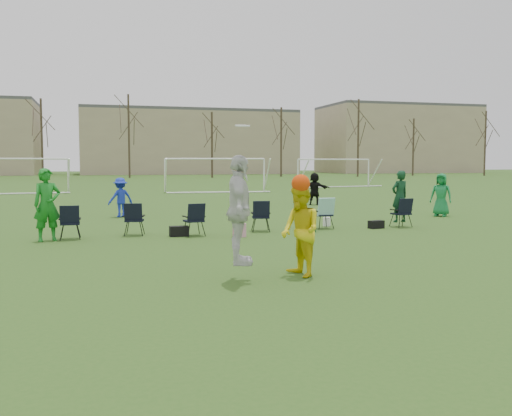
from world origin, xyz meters
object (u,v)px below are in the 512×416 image
object	(u,v)px
fielder_green_near	(47,205)
fielder_green_far	(441,195)
fielder_blue	(120,197)
goal_right	(334,165)
fielder_black	(315,189)
center_contest	(269,219)
goal_mid	(215,165)
goal_left	(13,166)

from	to	relation	value
fielder_green_near	fielder_green_far	xyz separation A→B (m)	(14.61, 3.38, -0.14)
fielder_blue	goal_right	xyz separation A→B (m)	(19.50, 23.98, 1.15)
fielder_black	fielder_blue	bearing A→B (deg)	58.30
fielder_blue	center_contest	bearing A→B (deg)	77.85
fielder_green_far	goal_mid	world-z (taller)	goal_mid
goal_mid	fielder_green_near	bearing A→B (deg)	-107.66
fielder_blue	goal_right	world-z (taller)	goal_right
center_contest	goal_left	xyz separation A→B (m)	(-8.66, 33.02, 0.80)
goal_mid	fielder_green_far	bearing A→B (deg)	-72.92
fielder_green_far	fielder_blue	bearing A→B (deg)	-147.39
goal_left	goal_right	size ratio (longest dim) A/B	1.01
goal_left	goal_mid	world-z (taller)	same
goal_left	fielder_blue	bearing A→B (deg)	-76.97
center_contest	goal_left	world-z (taller)	center_contest
goal_right	goal_left	bearing A→B (deg)	-179.25
center_contest	fielder_green_far	bearing A→B (deg)	44.17
fielder_black	goal_right	distance (m)	22.26
fielder_green_near	fielder_blue	bearing A→B (deg)	52.75
fielder_green_far	goal_right	distance (m)	28.01
fielder_green_near	goal_mid	distance (m)	26.34
fielder_blue	goal_mid	world-z (taller)	goal_mid
fielder_blue	goal_mid	xyz separation A→B (m)	(7.50, 17.98, 1.15)
fielder_green_near	fielder_black	bearing A→B (deg)	22.76
fielder_green_near	fielder_black	xyz separation A→B (m)	(11.98, 10.47, -0.19)
goal_mid	goal_right	xyz separation A→B (m)	(12.00, 6.00, 0.00)
fielder_blue	fielder_black	world-z (taller)	fielder_black
fielder_green_far	goal_left	world-z (taller)	goal_left
fielder_black	goal_mid	xyz separation A→B (m)	(-2.26, 13.99, 1.11)
fielder_blue	fielder_black	size ratio (longest dim) A/B	0.95
fielder_green_near	goal_right	world-z (taller)	goal_right
fielder_green_near	goal_left	xyz separation A→B (m)	(-4.28, 26.46, 0.92)
fielder_green_near	fielder_green_far	size ratio (longest dim) A/B	1.16
fielder_black	goal_left	size ratio (longest dim) A/B	0.22
fielder_green_near	goal_left	size ratio (longest dim) A/B	0.27
fielder_blue	fielder_black	bearing A→B (deg)	-179.35
goal_left	goal_mid	size ratio (longest dim) A/B	1.00
fielder_green_far	center_contest	bearing A→B (deg)	-89.16
goal_left	center_contest	bearing A→B (deg)	-80.31
fielder_green_near	fielder_black	size ratio (longest dim) A/B	1.23
fielder_black	center_contest	world-z (taller)	center_contest
fielder_blue	goal_mid	distance (m)	19.51
fielder_black	goal_mid	world-z (taller)	goal_mid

